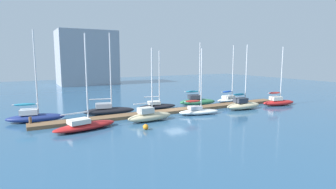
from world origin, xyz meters
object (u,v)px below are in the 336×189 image
Objects in this scene: sailboat_4 at (157,105)px; sailboat_7 at (243,104)px; sailboat_0 at (35,116)px; sailboat_5 at (198,110)px; mooring_buoy_orange at (146,127)px; sailboat_1 at (85,125)px; sailboat_3 at (150,116)px; sailboat_6 at (197,101)px; sailboat_2 at (108,110)px; sailboat_8 at (230,98)px; sailboat_9 at (278,101)px; harbor_building_distant at (87,58)px.

sailboat_4 is 0.91× the size of sailboat_7.
sailboat_4 is 11.41m from sailboat_7.
sailboat_0 is 1.23× the size of sailboat_5.
sailboat_7 is (7.10, -0.19, 0.14)m from sailboat_5.
sailboat_5 reaches higher than mooring_buoy_orange.
sailboat_1 is 1.15× the size of sailboat_3.
sailboat_1 is 18.09m from sailboat_6.
sailboat_2 is at bearing 96.82° from mooring_buoy_orange.
sailboat_1 is 1.04× the size of sailboat_8.
sailboat_5 is at bearing -2.11° from sailboat_3.
sailboat_9 is (6.50, -0.31, -0.07)m from sailboat_7.
sailboat_5 is 0.56× the size of harbor_building_distant.
sailboat_5 is at bearing -6.90° from sailboat_0.
sailboat_2 is 6.76m from sailboat_4.
sailboat_0 is at bearing 136.34° from mooring_buoy_orange.
sailboat_6 is at bearing 160.83° from sailboat_9.
sailboat_2 is at bearing 10.22° from sailboat_0.
harbor_building_distant is at bearing 81.70° from sailboat_3.
mooring_buoy_orange is at bearing -33.31° from sailboat_0.
harbor_building_distant reaches higher than sailboat_8.
sailboat_0 reaches higher than sailboat_4.
sailboat_7 is (13.68, 0.02, 0.04)m from sailboat_3.
sailboat_6 is at bearing 69.73° from sailboat_5.
sailboat_3 is 20.18m from sailboat_9.
sailboat_6 is 1.05× the size of sailboat_7.
sailboat_1 is 1.09× the size of sailboat_9.
sailboat_1 is at bearing 178.36° from sailboat_3.
sailboat_6 is at bearing 175.48° from sailboat_8.
sailboat_7 is 15.84× the size of mooring_buoy_orange.
sailboat_9 is (3.41, -6.18, 0.11)m from sailboat_8.
sailboat_6 is (3.61, 5.39, 0.13)m from sailboat_5.
sailboat_8 is (27.66, 0.26, -0.15)m from sailboat_0.
sailboat_8 is at bearing 130.20° from sailboat_9.
sailboat_0 is at bearing 111.42° from sailboat_1.
sailboat_1 is 13.51m from sailboat_5.
sailboat_5 is at bearing 21.01° from mooring_buoy_orange.
harbor_building_distant is (14.29, 38.99, 6.11)m from sailboat_0.
sailboat_3 is at bearing -10.11° from sailboat_1.
sailboat_5 is at bearing -18.31° from sailboat_2.
sailboat_2 is 18.11× the size of mooring_buoy_orange.
sailboat_3 is 0.99× the size of sailboat_5.
sailboat_4 is at bearing 172.94° from sailboat_8.
harbor_building_distant reaches higher than mooring_buoy_orange.
harbor_building_distant reaches higher than sailboat_4.
sailboat_8 is (23.70, 6.17, -0.03)m from sailboat_1.
sailboat_5 is (2.68, -5.68, 0.05)m from sailboat_4.
sailboat_8 is at bearing 12.31° from sailboat_2.
sailboat_2 is at bearing 163.72° from sailboat_5.
sailboat_9 is (23.04, -5.91, 0.01)m from sailboat_2.
sailboat_5 is 11.67m from sailboat_8.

